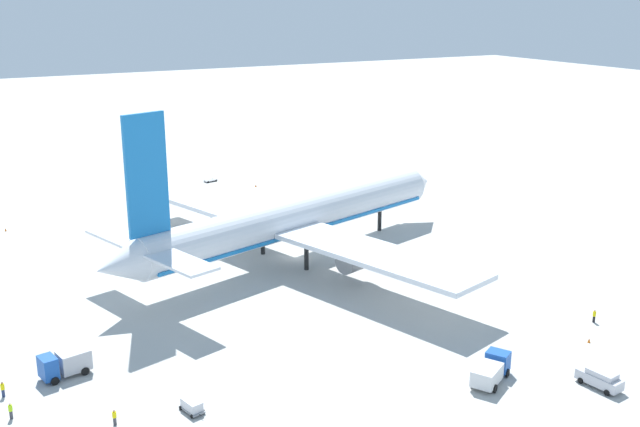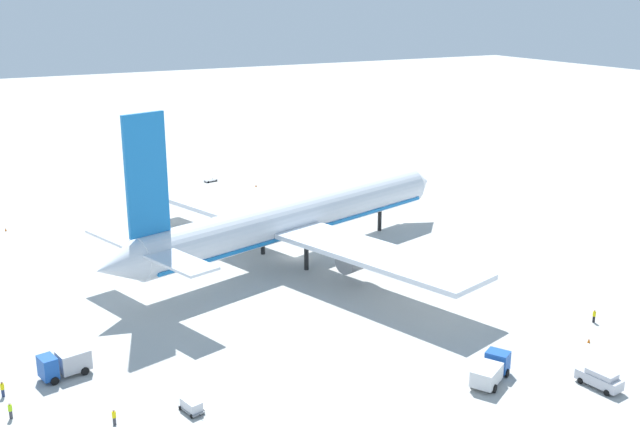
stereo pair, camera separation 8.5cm
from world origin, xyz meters
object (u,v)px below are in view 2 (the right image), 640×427
service_truck_1 (491,370)px  traffic_cone_3 (256,186)px  traffic_cone_0 (6,230)px  ground_worker_1 (594,316)px  service_truck_0 (65,363)px  service_van (600,378)px  ground_worker_2 (114,417)px  ground_worker_0 (10,411)px  traffic_cone_1 (589,340)px  baggage_cart_1 (191,405)px  baggage_cart_0 (211,180)px  ground_worker_3 (3,389)px  airliner (290,219)px

service_truck_1 → traffic_cone_3: 90.52m
traffic_cone_0 → traffic_cone_3: (51.30, 8.05, 0.00)m
ground_worker_1 → service_truck_0: bearing=164.2°
service_van → ground_worker_2: service_van is taller
ground_worker_0 → traffic_cone_1: 64.64m
baggage_cart_1 → ground_worker_2: ground_worker_2 is taller
baggage_cart_0 → service_truck_0: bearing=-120.5°
service_truck_1 → ground_worker_0: (-46.31, 16.53, -0.49)m
baggage_cart_0 → ground_worker_3: 92.97m
ground_worker_2 → traffic_cone_1: bearing=-9.3°
ground_worker_1 → service_truck_1: bearing=-165.7°
service_truck_0 → service_van: (49.26, -29.32, -0.51)m
ground_worker_1 → ground_worker_2: 59.45m
baggage_cart_1 → ground_worker_0: bearing=155.9°
ground_worker_2 → traffic_cone_1: size_ratio=2.99×
airliner → service_truck_1: size_ratio=10.65×
traffic_cone_3 → ground_worker_1: bearing=-83.4°
ground_worker_0 → traffic_cone_0: bearing=84.0°
ground_worker_2 → traffic_cone_0: bearing=91.5°
service_van → ground_worker_2: bearing=160.1°
ground_worker_0 → ground_worker_2: ground_worker_0 is taller
airliner → ground_worker_2: (-35.74, -34.37, -5.75)m
ground_worker_1 → ground_worker_3: size_ratio=1.00×
ground_worker_2 → service_truck_0: bearing=100.6°
baggage_cart_0 → ground_worker_2: 97.98m
baggage_cart_1 → ground_worker_1: (51.88, -3.83, 0.17)m
service_van → traffic_cone_1: (7.28, 8.10, -0.76)m
baggage_cart_0 → traffic_cone_1: (11.72, -97.18, 0.01)m
ground_worker_0 → ground_worker_1: bearing=-9.2°
service_van → ground_worker_1: service_van is taller
traffic_cone_1 → ground_worker_0: bearing=166.7°
airliner → ground_worker_2: bearing=-136.1°
service_truck_1 → traffic_cone_1: size_ratio=11.94×
traffic_cone_0 → service_van: bearing=-61.0°
service_van → ground_worker_1: size_ratio=2.96×
airliner → service_truck_1: bearing=-87.6°
baggage_cart_0 → ground_worker_1: 94.81m
service_truck_1 → ground_worker_2: bearing=164.3°
ground_worker_0 → traffic_cone_1: bearing=-13.3°
baggage_cart_0 → traffic_cone_3: (6.96, -9.11, 0.01)m
service_van → traffic_cone_1: 10.91m
traffic_cone_0 → ground_worker_2: bearing=-88.5°
ground_worker_0 → ground_worker_2: (8.67, -5.96, -0.04)m
airliner → ground_worker_1: airliner is taller
service_van → ground_worker_0: service_van is taller
baggage_cart_0 → ground_worker_1: bearing=-79.8°
traffic_cone_3 → service_truck_0: bearing=-127.8°
baggage_cart_1 → ground_worker_2: (-7.36, 1.22, 0.14)m
airliner → ground_worker_0: airliner is taller
traffic_cone_0 → baggage_cart_0: bearing=21.2°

